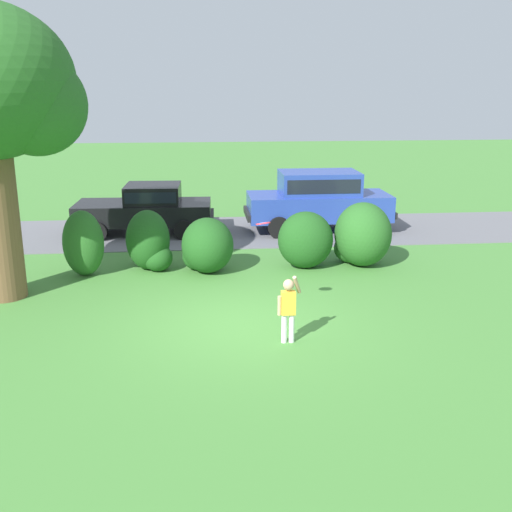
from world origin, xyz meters
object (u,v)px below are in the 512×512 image
frisbee (263,223)px  parked_sedan (147,207)px  child_thrower (288,305)px  parked_suv (319,198)px

frisbee → parked_sedan: bearing=109.8°
parked_sedan → child_thrower: size_ratio=3.47×
frisbee → parked_suv: bearing=71.4°
parked_suv → frisbee: frisbee is taller
parked_sedan → parked_suv: bearing=-1.4°
parked_sedan → parked_suv: 5.47m
parked_sedan → frisbee: bearing=-70.2°
child_thrower → frisbee: (-0.36, 0.99, 1.31)m
parked_sedan → child_thrower: bearing=-70.2°
parked_sedan → frisbee: frisbee is taller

